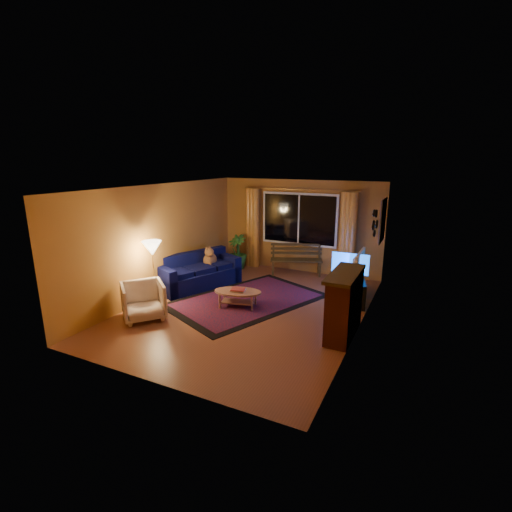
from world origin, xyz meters
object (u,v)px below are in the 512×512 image
at_px(bench, 296,267).
at_px(tv_console, 353,288).
at_px(coffee_table, 238,299).
at_px(armchair, 143,299).
at_px(floor_lamp, 154,274).
at_px(sofa, 198,271).

xyz_separation_m(bench, tv_console, (1.76, -1.18, 0.06)).
relative_size(coffee_table, tv_console, 0.78).
relative_size(armchair, coffee_table, 0.80).
bearing_deg(floor_lamp, bench, 58.96).
relative_size(bench, coffee_table, 1.37).
bearing_deg(tv_console, coffee_table, -160.01).
height_order(bench, coffee_table, bench).
bearing_deg(floor_lamp, coffee_table, 21.07).
bearing_deg(coffee_table, tv_console, 35.46).
bearing_deg(sofa, armchair, -63.77).
relative_size(armchair, floor_lamp, 0.57).
xyz_separation_m(floor_lamp, tv_console, (3.74, 2.12, -0.43)).
distance_m(armchair, floor_lamp, 0.77).
height_order(sofa, coffee_table, sofa).
relative_size(sofa, coffee_table, 2.01).
xyz_separation_m(sofa, tv_console, (3.58, 0.75, -0.14)).
xyz_separation_m(bench, floor_lamp, (-1.99, -3.30, 0.49)).
distance_m(bench, tv_console, 2.12).
height_order(bench, sofa, sofa).
height_order(floor_lamp, tv_console, floor_lamp).
bearing_deg(bench, floor_lamp, -143.33).
bearing_deg(bench, coffee_table, -119.29).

